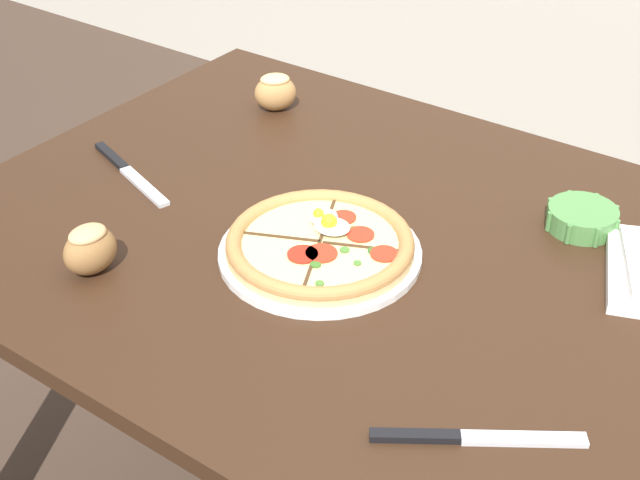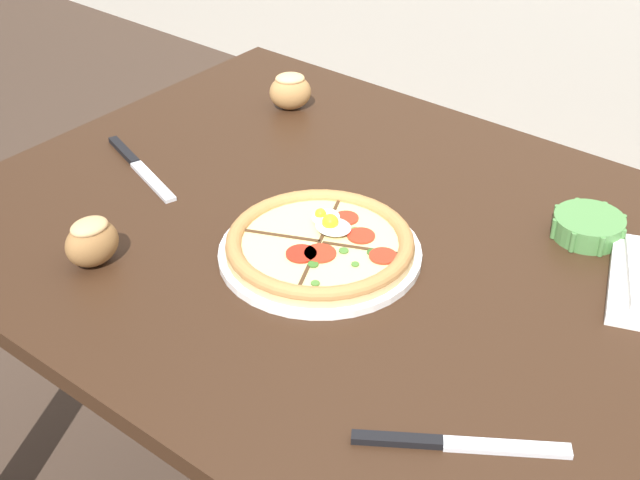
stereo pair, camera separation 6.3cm
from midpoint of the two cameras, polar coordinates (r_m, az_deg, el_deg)
name	(u,v)px [view 1 (the left image)]	position (r m, az deg, el deg)	size (l,w,h in m)	color
dining_table	(378,291)	(1.42, 2.47, -3.33)	(1.39, 0.97, 0.72)	#331E11
pizza	(320,246)	(1.34, -1.33, -0.38)	(0.31, 0.31, 0.06)	white
ramekin_bowl	(582,218)	(1.46, 15.25, 1.37)	(0.12, 0.12, 0.04)	#4C8442
bread_piece_near	(90,249)	(1.35, -15.82, -0.56)	(0.07, 0.09, 0.08)	olive
bread_piece_mid	(275,91)	(1.78, -3.92, 9.46)	(0.10, 0.10, 0.07)	#B27F47
knife_main	(129,172)	(1.60, -13.23, 4.21)	(0.25, 0.10, 0.01)	silver
knife_spare	(475,438)	(1.08, 8.20, -12.45)	(0.22, 0.16, 0.01)	silver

